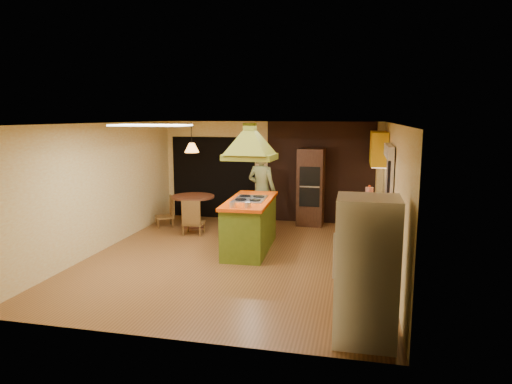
% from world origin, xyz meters
% --- Properties ---
extents(ground, '(6.50, 6.50, 0.00)m').
position_xyz_m(ground, '(0.00, 0.00, 0.00)').
color(ground, brown).
rests_on(ground, ground).
extents(room_walls, '(5.50, 6.50, 6.50)m').
position_xyz_m(room_walls, '(0.00, 0.00, 1.25)').
color(room_walls, '#FAEDB3').
rests_on(room_walls, ground).
extents(ceiling_plane, '(6.50, 6.50, 0.00)m').
position_xyz_m(ceiling_plane, '(0.00, 0.00, 2.50)').
color(ceiling_plane, silver).
rests_on(ceiling_plane, room_walls).
extents(brick_panel, '(2.64, 0.03, 2.50)m').
position_xyz_m(brick_panel, '(1.25, 3.23, 1.25)').
color(brick_panel, '#381E14').
rests_on(brick_panel, ground).
extents(nook_opening, '(2.20, 0.03, 2.10)m').
position_xyz_m(nook_opening, '(-1.50, 3.23, 1.05)').
color(nook_opening, black).
rests_on(nook_opening, ground).
extents(right_counter, '(0.62, 3.05, 0.92)m').
position_xyz_m(right_counter, '(2.45, 0.60, 0.46)').
color(right_counter, olive).
rests_on(right_counter, ground).
extents(upper_cabinets, '(0.34, 1.40, 0.70)m').
position_xyz_m(upper_cabinets, '(2.57, 2.20, 1.95)').
color(upper_cabinets, yellow).
rests_on(upper_cabinets, room_walls).
extents(window_right, '(0.12, 1.35, 1.06)m').
position_xyz_m(window_right, '(2.70, 0.40, 1.77)').
color(window_right, black).
rests_on(window_right, room_walls).
extents(fluor_panel, '(1.20, 0.60, 0.03)m').
position_xyz_m(fluor_panel, '(-1.10, -1.20, 2.48)').
color(fluor_panel, white).
rests_on(fluor_panel, ceiling_plane).
extents(kitchen_island, '(0.91, 2.08, 1.04)m').
position_xyz_m(kitchen_island, '(0.10, 0.57, 0.52)').
color(kitchen_island, olive).
rests_on(kitchen_island, ground).
extents(range_hood, '(1.01, 0.75, 0.79)m').
position_xyz_m(range_hood, '(0.10, 0.57, 2.25)').
color(range_hood, olive).
rests_on(range_hood, ceiling_plane).
extents(man, '(0.81, 0.65, 1.91)m').
position_xyz_m(man, '(0.05, 1.95, 0.96)').
color(man, brown).
rests_on(man, ground).
extents(refrigerator, '(0.71, 0.68, 1.73)m').
position_xyz_m(refrigerator, '(2.28, -2.76, 0.86)').
color(refrigerator, white).
rests_on(refrigerator, ground).
extents(wall_oven, '(0.64, 0.62, 1.87)m').
position_xyz_m(wall_oven, '(1.05, 2.95, 0.93)').
color(wall_oven, '#4A2918').
rests_on(wall_oven, ground).
extents(dining_table, '(1.02, 1.02, 0.76)m').
position_xyz_m(dining_table, '(-1.66, 2.10, 0.54)').
color(dining_table, brown).
rests_on(dining_table, ground).
extents(chair_left, '(0.56, 0.56, 0.74)m').
position_xyz_m(chair_left, '(-2.36, 2.00, 0.37)').
color(chair_left, brown).
rests_on(chair_left, ground).
extents(chair_near, '(0.47, 0.47, 0.80)m').
position_xyz_m(chair_near, '(-1.41, 1.45, 0.40)').
color(chair_near, brown).
rests_on(chair_near, ground).
extents(pendant_lamp, '(0.35, 0.35, 0.22)m').
position_xyz_m(pendant_lamp, '(-1.66, 2.10, 1.90)').
color(pendant_lamp, '#FF9E3F').
rests_on(pendant_lamp, ceiling_plane).
extents(canister_large, '(0.19, 0.19, 0.24)m').
position_xyz_m(canister_large, '(2.40, 1.71, 1.04)').
color(canister_large, beige).
rests_on(canister_large, right_counter).
extents(canister_medium, '(0.16, 0.16, 0.20)m').
position_xyz_m(canister_medium, '(2.40, 1.03, 1.02)').
color(canister_medium, beige).
rests_on(canister_medium, right_counter).
extents(canister_small, '(0.13, 0.13, 0.14)m').
position_xyz_m(canister_small, '(2.40, 0.86, 0.99)').
color(canister_small, '#F5E6C5').
rests_on(canister_small, right_counter).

